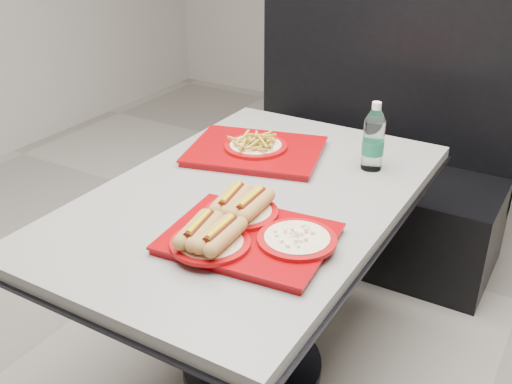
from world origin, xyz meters
The scene contains 6 objects.
ground centered at (0.00, 0.00, 0.00)m, with size 6.00×6.00×0.00m, color gray.
diner_table centered at (0.00, 0.00, 0.58)m, with size 0.92×1.42×0.75m.
booth_bench centered at (0.00, 1.09, 0.40)m, with size 1.30×0.57×1.35m.
tray_near centered at (0.13, -0.26, 0.79)m, with size 0.47×0.40×0.10m.
tray_far centered at (-0.14, 0.27, 0.78)m, with size 0.55×0.48×0.09m.
water_bottle centered at (0.26, 0.37, 0.85)m, with size 0.08×0.08×0.24m.
Camera 1 is at (0.88, -1.46, 1.62)m, focal length 42.00 mm.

